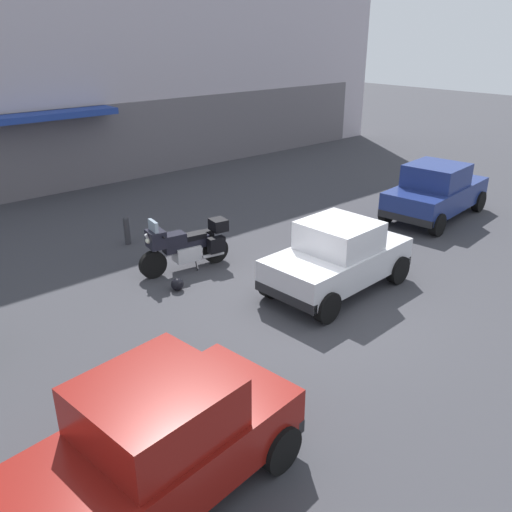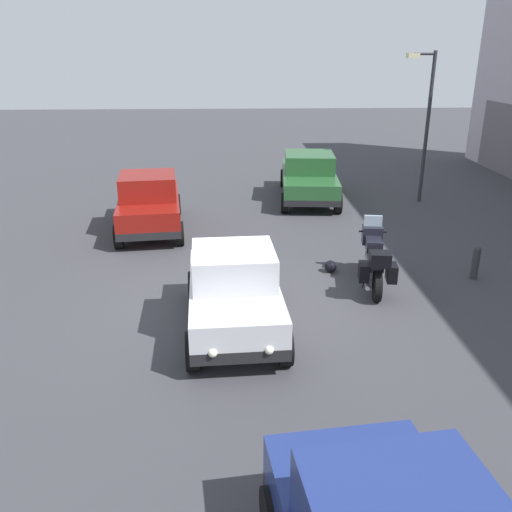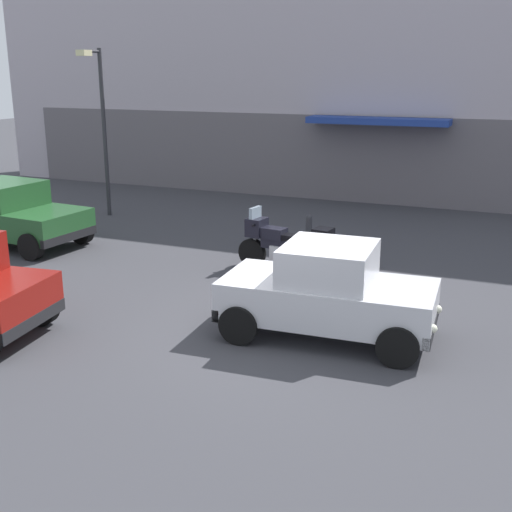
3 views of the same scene
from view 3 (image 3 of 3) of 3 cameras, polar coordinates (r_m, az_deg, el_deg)
ground_plane at (r=10.94m, az=1.85°, el=-6.68°), size 80.00×80.00×0.00m
building_facade_rear at (r=22.37m, az=14.27°, el=18.00°), size 31.65×3.40×10.44m
motorcycle at (r=13.88m, az=2.66°, el=0.99°), size 2.26×0.91×1.36m
helmet at (r=13.62m, az=-1.68°, el=-1.41°), size 0.28×0.28×0.28m
car_sedan_far at (r=17.51m, az=-21.44°, el=3.60°), size 4.68×2.25×1.56m
car_compact_side at (r=10.54m, az=6.34°, el=-3.19°), size 3.54×1.86×1.56m
streetlamp_curbside at (r=19.61m, az=-13.52°, el=11.83°), size 0.28×0.94×4.82m
bollard_curbside at (r=16.20m, az=4.65°, el=2.40°), size 0.16×0.16×0.78m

